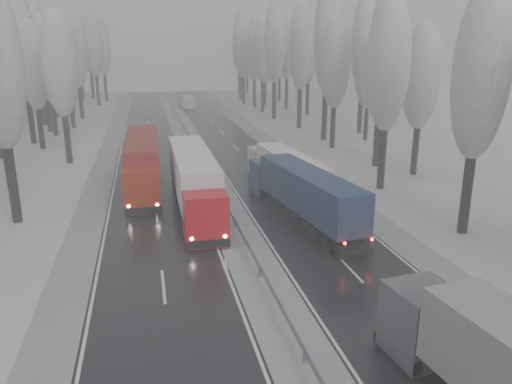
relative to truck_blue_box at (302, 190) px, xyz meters
name	(u,v)px	position (x,y,z in m)	size (l,w,h in m)	color
carriageway_right	(272,185)	(0.22, 9.63, -2.28)	(7.50, 200.00, 0.03)	black
carriageway_left	(155,193)	(-10.28, 9.63, -2.28)	(7.50, 200.00, 0.03)	black
median_slush	(215,189)	(-5.03, 9.63, -2.27)	(3.00, 200.00, 0.04)	#AAAEB3
shoulder_right	(323,182)	(5.17, 9.63, -2.27)	(2.40, 200.00, 0.04)	#AAAEB3
shoulder_left	(95,196)	(-15.23, 9.63, -2.27)	(2.40, 200.00, 0.04)	#AAAEB3
median_guardrail	(214,183)	(-5.03, 9.62, -1.70)	(0.12, 200.00, 0.76)	slate
tree_16	(482,72)	(10.01, -4.70, 8.37)	(3.60, 3.60, 16.53)	black
tree_18	(389,65)	(9.48, 6.67, 8.41)	(3.60, 3.60, 16.58)	black
tree_19	(422,77)	(14.99, 10.67, 7.12)	(3.60, 3.60, 14.57)	black
tree_20	(382,68)	(12.87, 14.80, 7.85)	(3.60, 3.60, 15.71)	black
tree_21	(385,48)	(15.10, 18.80, 9.71)	(3.60, 3.60, 18.62)	black
tree_22	(335,63)	(11.99, 25.23, 7.95)	(3.60, 3.60, 15.86)	black
tree_23	(369,74)	(18.28, 29.23, 6.47)	(3.60, 3.60, 13.55)	black
tree_24	(327,38)	(12.87, 30.65, 10.89)	(3.60, 3.60, 20.49)	black
tree_25	(364,44)	(19.78, 34.65, 10.23)	(3.60, 3.60, 19.44)	black
tree_26	(301,47)	(12.54, 40.90, 9.81)	(3.60, 3.60, 18.78)	black
tree_27	(336,52)	(19.69, 44.90, 9.07)	(3.60, 3.60, 17.62)	black
tree_28	(275,43)	(11.31, 51.59, 10.34)	(3.60, 3.60, 19.62)	black
tree_29	(309,49)	(18.68, 55.59, 9.38)	(3.60, 3.60, 18.11)	black
tree_30	(263,50)	(11.53, 61.34, 9.22)	(3.60, 3.60, 17.86)	black
tree_31	(287,47)	(17.45, 65.34, 9.68)	(3.60, 3.60, 18.58)	black
tree_32	(254,51)	(11.60, 68.84, 8.89)	(3.60, 3.60, 17.33)	black
tree_33	(265,61)	(14.74, 72.84, 6.97)	(3.60, 3.60, 14.33)	black
tree_34	(243,50)	(10.70, 75.95, 9.08)	(3.60, 3.60, 17.63)	black
tree_35	(280,48)	(19.92, 79.95, 9.47)	(3.60, 3.60, 18.25)	black
tree_36	(240,42)	(12.01, 85.79, 10.73)	(3.60, 3.60, 20.23)	black
tree_37	(266,53)	(18.99, 89.79, 8.27)	(3.60, 3.60, 16.37)	black
tree_38	(239,48)	(13.70, 96.36, 9.29)	(3.60, 3.60, 17.97)	black
tree_39	(247,53)	(16.52, 100.36, 8.16)	(3.60, 3.60, 16.19)	black
tree_62	(60,65)	(-18.97, 23.36, 8.06)	(3.60, 3.60, 16.04)	black
tree_64	(33,66)	(-23.29, 32.35, 7.66)	(3.60, 3.60, 15.42)	black
tree_65	(21,43)	(-25.08, 36.35, 10.25)	(3.60, 3.60, 19.48)	black
tree_66	(48,64)	(-23.19, 41.98, 7.54)	(3.60, 3.60, 15.23)	black
tree_67	(42,55)	(-24.57, 45.98, 8.73)	(3.60, 3.60, 17.09)	black
tree_68	(66,56)	(-21.61, 48.74, 8.45)	(3.60, 3.60, 16.65)	black
tree_69	(36,44)	(-26.45, 52.74, 10.17)	(3.60, 3.60, 19.35)	black
tree_70	(76,53)	(-21.35, 58.82, 8.73)	(3.60, 3.60, 17.09)	black
tree_71	(49,44)	(-26.12, 62.82, 10.33)	(3.60, 3.60, 19.61)	black
tree_72	(68,60)	(-23.96, 68.17, 7.47)	(3.60, 3.60, 15.11)	black
tree_73	(54,52)	(-26.85, 72.17, 8.81)	(3.60, 3.60, 17.22)	black
tree_74	(94,44)	(-20.10, 78.96, 10.38)	(3.60, 3.60, 19.68)	black
tree_75	(50,47)	(-29.23, 82.96, 9.69)	(3.60, 3.60, 18.60)	black
tree_76	(102,47)	(-19.08, 88.35, 9.66)	(3.60, 3.60, 18.55)	black
tree_77	(79,59)	(-24.69, 92.35, 6.97)	(3.60, 3.60, 14.32)	black
tree_78	(89,44)	(-22.59, 94.94, 10.30)	(3.60, 3.60, 19.55)	black
tree_79	(79,51)	(-25.36, 98.94, 8.72)	(3.60, 3.60, 17.07)	black
truck_blue_box	(302,190)	(0.00, 0.00, 0.00)	(4.47, 15.46, 3.93)	#1A2541
truck_cream_box	(286,170)	(0.67, 6.58, -0.15)	(3.38, 14.46, 3.68)	beige
box_truck_distant	(187,102)	(-2.22, 70.17, -1.03)	(2.73, 6.83, 2.48)	silver
truck_red_white	(194,178)	(-7.33, 3.88, 0.31)	(2.79, 17.45, 4.47)	red
truck_red_red	(143,160)	(-11.09, 11.36, 0.31)	(3.05, 17.45, 4.46)	#991D08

